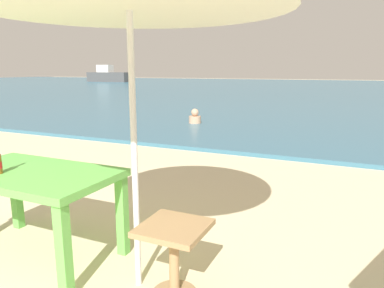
{
  "coord_description": "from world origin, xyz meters",
  "views": [
    {
      "loc": [
        1.48,
        -1.21,
        1.57
      ],
      "look_at": [
        -0.44,
        3.0,
        0.6
      ],
      "focal_mm": 33.3,
      "sensor_mm": 36.0,
      "label": 1
    }
  ],
  "objects_px": {
    "side_table_wood": "(174,250)",
    "boat_barge": "(108,76)",
    "picnic_table_green": "(32,184)",
    "swimmer_person": "(195,118)"
  },
  "relations": [
    {
      "from": "picnic_table_green",
      "to": "boat_barge",
      "type": "distance_m",
      "value": 43.15
    },
    {
      "from": "picnic_table_green",
      "to": "side_table_wood",
      "type": "xyz_separation_m",
      "value": [
        1.32,
        -0.01,
        -0.3
      ]
    },
    {
      "from": "picnic_table_green",
      "to": "side_table_wood",
      "type": "relative_size",
      "value": 2.59
    },
    {
      "from": "side_table_wood",
      "to": "boat_barge",
      "type": "distance_m",
      "value": 43.96
    },
    {
      "from": "picnic_table_green",
      "to": "swimmer_person",
      "type": "distance_m",
      "value": 7.35
    },
    {
      "from": "swimmer_person",
      "to": "boat_barge",
      "type": "distance_m",
      "value": 36.52
    },
    {
      "from": "side_table_wood",
      "to": "picnic_table_green",
      "type": "bearing_deg",
      "value": 179.41
    },
    {
      "from": "side_table_wood",
      "to": "boat_barge",
      "type": "height_order",
      "value": "boat_barge"
    },
    {
      "from": "side_table_wood",
      "to": "swimmer_person",
      "type": "height_order",
      "value": "side_table_wood"
    },
    {
      "from": "picnic_table_green",
      "to": "boat_barge",
      "type": "bearing_deg",
      "value": 126.66
    }
  ]
}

